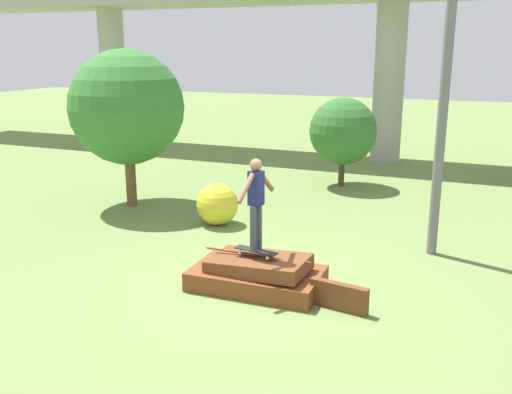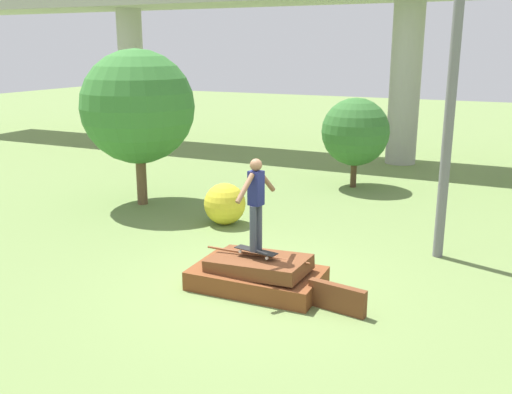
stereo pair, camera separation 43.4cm
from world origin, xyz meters
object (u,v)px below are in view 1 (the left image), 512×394
at_px(bush_yellow_flowering, 217,204).
at_px(tree_behind_left, 343,131).
at_px(tree_mid_back, 127,108).
at_px(skateboard, 256,251).
at_px(skater, 256,198).
at_px(utility_pole, 450,26).

bearing_deg(bush_yellow_flowering, tree_behind_left, 70.41).
bearing_deg(tree_behind_left, tree_mid_back, -137.23).
bearing_deg(tree_mid_back, skateboard, -36.06).
bearing_deg(tree_behind_left, skater, -86.15).
relative_size(skateboard, tree_behind_left, 0.31).
bearing_deg(skater, tree_mid_back, 143.94).
distance_m(utility_pole, tree_behind_left, 6.69).
height_order(utility_pole, bush_yellow_flowering, utility_pole).
bearing_deg(utility_pole, skateboard, -130.99).
distance_m(tree_mid_back, bush_yellow_flowering, 3.69).
distance_m(skateboard, bush_yellow_flowering, 3.95).
relative_size(utility_pole, tree_behind_left, 3.25).
bearing_deg(tree_mid_back, tree_behind_left, 42.77).
distance_m(skater, utility_pole, 5.03).
height_order(skater, utility_pole, utility_pole).
bearing_deg(skateboard, bush_yellow_flowering, 126.32).
bearing_deg(utility_pole, skater, -130.99).
xyz_separation_m(skater, tree_behind_left, (-0.55, 8.20, 0.03)).
xyz_separation_m(skateboard, tree_behind_left, (-0.55, 8.20, 0.99)).
xyz_separation_m(skater, utility_pole, (2.70, 3.10, 2.89)).
height_order(skater, tree_mid_back, tree_mid_back).
relative_size(tree_mid_back, bush_yellow_flowering, 4.10).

